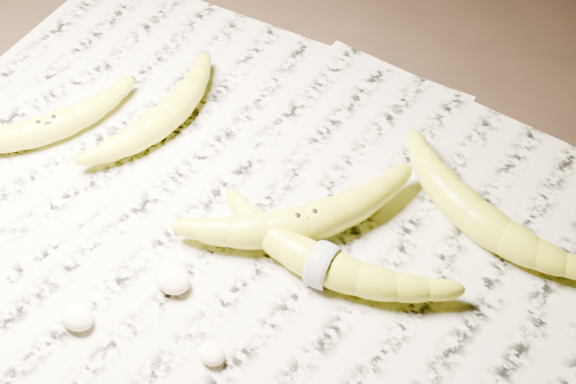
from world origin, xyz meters
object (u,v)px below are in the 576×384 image
Objects in this scene: banana_left_b at (165,115)px; banana_upper_a at (474,213)px; banana_left_a at (48,126)px; banana_center at (305,221)px; banana_taped at (323,263)px.

banana_upper_a is at bearing -77.64° from banana_left_b.
banana_center is (0.31, 0.05, 0.00)m from banana_left_a.
banana_left_a is 0.36m from banana_taped.
banana_upper_a reaches higher than banana_left_a.
banana_left_a is 0.13m from banana_left_b.
banana_left_a is 0.91× the size of banana_upper_a.
banana_upper_a is (0.09, 0.14, 0.00)m from banana_taped.
banana_taped is at bearing -89.72° from banana_center.
banana_center reaches higher than banana_taped.
banana_taped is at bearing -108.62° from banana_upper_a.
banana_left_b reaches higher than banana_left_a.
banana_taped is (0.36, 0.02, 0.00)m from banana_left_a.
banana_center is at bearing -53.42° from banana_left_a.
banana_center is 0.98× the size of banana_taped.
banana_left_b is 0.27m from banana_taped.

